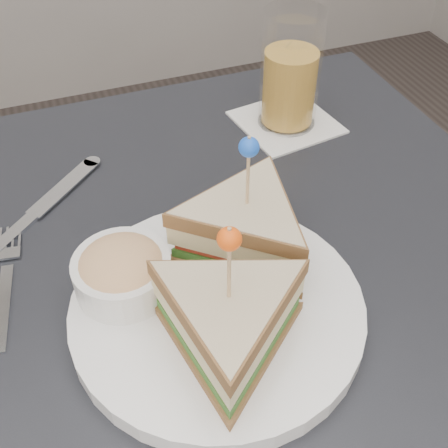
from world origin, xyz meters
TOP-DOWN VIEW (x-y plane):
  - table at (0.00, 0.00)m, footprint 0.80×0.80m
  - plate_meal at (-0.02, -0.06)m, footprint 0.34×0.34m
  - cutlery_fork at (-0.22, 0.06)m, footprint 0.05×0.18m
  - cutlery_knife at (-0.18, 0.16)m, footprint 0.18×0.17m
  - drink_set at (0.19, 0.23)m, footprint 0.15×0.15m

SIDE VIEW (x-z plane):
  - table at x=0.00m, z-range 0.30..1.05m
  - cutlery_fork at x=-0.22m, z-range 0.75..0.76m
  - cutlery_knife at x=-0.18m, z-range 0.75..0.76m
  - plate_meal at x=-0.02m, z-range 0.71..0.89m
  - drink_set at x=0.19m, z-range 0.74..0.91m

